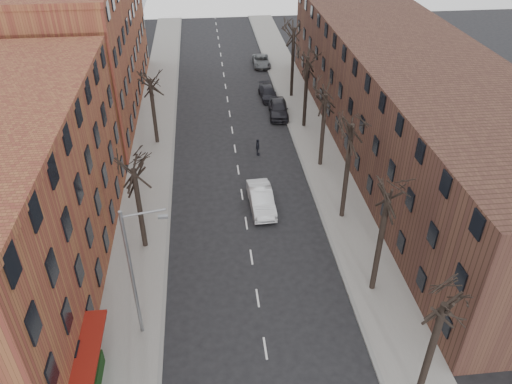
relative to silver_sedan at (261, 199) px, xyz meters
name	(u,v)px	position (x,y,z in m)	size (l,w,h in m)	color
sidewalk_left	(154,138)	(-9.40, 13.08, -0.77)	(4.00, 90.00, 0.15)	gray
sidewalk_right	(309,130)	(6.60, 13.08, -0.77)	(4.00, 90.00, 0.15)	gray
building_left_far	(76,45)	(-17.40, 22.08, 6.15)	(12.00, 28.00, 14.00)	brown
building_right	(409,102)	(14.60, 8.08, 4.15)	(12.00, 50.00, 10.00)	#4A2E22
tree_right_b	(372,289)	(6.20, -9.92, -0.85)	(5.20, 5.20, 10.80)	black
tree_right_c	(341,217)	(6.20, -1.92, -0.85)	(5.20, 5.20, 11.60)	black
tree_right_d	(320,165)	(6.20, 6.08, -0.85)	(5.20, 5.20, 10.00)	black
tree_right_e	(304,127)	(6.20, 14.08, -0.85)	(5.20, 5.20, 10.80)	black
tree_right_f	(291,96)	(6.20, 22.08, -0.85)	(5.20, 5.20, 11.60)	black
tree_left_a	(146,246)	(-9.00, -3.92, -0.85)	(5.20, 5.20, 9.50)	black
tree_left_b	(158,143)	(-9.00, 12.08, -0.85)	(5.20, 5.20, 9.50)	black
streetlight	(134,270)	(-8.42, -11.92, 4.17)	(2.45, 0.22, 9.03)	slate
silver_sedan	(261,199)	(0.00, 0.00, 0.00)	(1.79, 5.13, 1.69)	silver
parked_car_near	(278,108)	(3.90, 17.01, 0.02)	(2.03, 5.06, 1.72)	black
parked_car_mid	(268,93)	(3.38, 21.89, -0.19)	(1.83, 4.50, 1.31)	black
parked_car_far	(261,61)	(3.90, 32.86, -0.18)	(2.20, 4.78, 1.33)	#55595D
pedestrian_crossing	(258,147)	(0.68, 8.63, -0.01)	(0.97, 0.41, 1.66)	black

